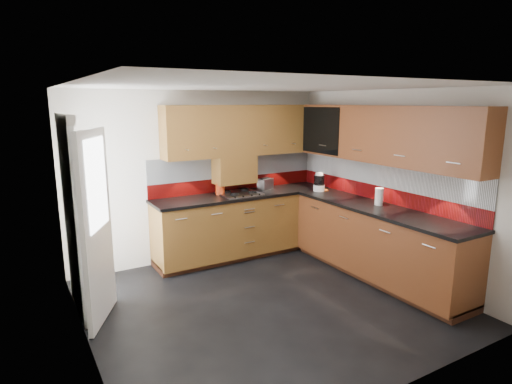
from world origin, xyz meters
TOP-DOWN VIEW (x-y plane):
  - room at (0.00, 0.00)m, footprint 4.00×3.80m
  - base_cabinets at (1.07, 0.72)m, footprint 2.70×3.20m
  - countertop at (1.05, 0.70)m, footprint 2.72×3.22m
  - backsplash at (1.28, 0.93)m, footprint 2.70×3.20m
  - upper_cabinets at (1.23, 0.78)m, footprint 2.50×3.20m
  - extractor_hood at (0.45, 1.64)m, footprint 0.60×0.33m
  - glass_cabinet at (1.71, 1.07)m, footprint 0.32×0.80m
  - back_door at (-1.78, 0.75)m, footprint 0.42×1.19m
  - gas_hob at (0.45, 1.47)m, footprint 0.56×0.50m
  - utensil_pot at (0.21, 1.62)m, footprint 0.13×0.13m
  - toaster at (0.96, 1.60)m, footprint 0.27×0.22m
  - food_processor at (1.58, 1.08)m, footprint 0.17×0.17m
  - paper_towel at (1.69, -0.01)m, footprint 0.12×0.12m
  - orange_cloth at (1.64, 1.08)m, footprint 0.15×0.13m

SIDE VIEW (x-z plane):
  - base_cabinets at x=1.07m, z-range -0.04..0.91m
  - countertop at x=1.05m, z-range 0.90..0.94m
  - orange_cloth at x=1.64m, z-range 0.94..0.96m
  - gas_hob at x=0.45m, z-range 0.93..0.98m
  - toaster at x=0.96m, z-range 0.94..1.11m
  - back_door at x=-1.78m, z-range 0.01..2.05m
  - utensil_pot at x=0.21m, z-range 0.81..1.28m
  - paper_towel at x=1.69m, z-range 0.94..1.16m
  - food_processor at x=1.58m, z-range 0.93..1.20m
  - backsplash at x=1.28m, z-range 0.94..1.48m
  - extractor_hood at x=0.45m, z-range 1.08..1.48m
  - room at x=0.00m, z-range 0.18..2.82m
  - upper_cabinets at x=1.23m, z-range 1.48..2.20m
  - glass_cabinet at x=1.71m, z-range 1.54..2.20m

